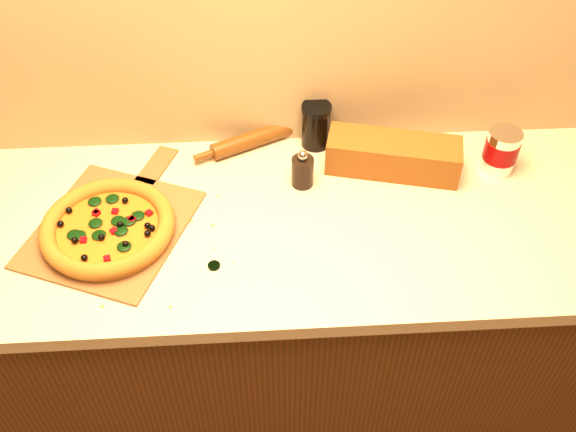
# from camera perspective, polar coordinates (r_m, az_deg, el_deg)

# --- Properties ---
(cabinet) EXTENTS (2.80, 0.65, 0.86)m
(cabinet) POSITION_cam_1_polar(r_m,az_deg,el_deg) (2.01, -2.81, -9.69)
(cabinet) COLOR #41280D
(cabinet) RESTS_ON ground
(countertop) EXTENTS (2.84, 0.68, 0.04)m
(countertop) POSITION_cam_1_polar(r_m,az_deg,el_deg) (1.66, -3.35, -0.83)
(countertop) COLOR beige
(countertop) RESTS_ON cabinet
(pizza_peel) EXTENTS (0.47, 0.57, 0.01)m
(pizza_peel) POSITION_cam_1_polar(r_m,az_deg,el_deg) (1.69, -15.19, -0.72)
(pizza_peel) COLOR brown
(pizza_peel) RESTS_ON countertop
(pizza) EXTENTS (0.33, 0.33, 0.05)m
(pizza) POSITION_cam_1_polar(r_m,az_deg,el_deg) (1.65, -15.71, -0.99)
(pizza) COLOR #C37830
(pizza) RESTS_ON pizza_peel
(bottle_cap) EXTENTS (0.03, 0.03, 0.01)m
(bottle_cap) POSITION_cam_1_polar(r_m,az_deg,el_deg) (1.55, -6.60, -4.40)
(bottle_cap) COLOR black
(bottle_cap) RESTS_ON countertop
(pepper_grinder) EXTENTS (0.06, 0.06, 0.11)m
(pepper_grinder) POSITION_cam_1_polar(r_m,az_deg,el_deg) (1.71, 1.30, 4.06)
(pepper_grinder) COLOR black
(pepper_grinder) RESTS_ON countertop
(rolling_pin) EXTENTS (0.33, 0.17, 0.05)m
(rolling_pin) POSITION_cam_1_polar(r_m,az_deg,el_deg) (1.85, -3.25, 6.78)
(rolling_pin) COLOR #5A300F
(rolling_pin) RESTS_ON countertop
(coffee_canister) EXTENTS (0.09, 0.09, 0.13)m
(coffee_canister) POSITION_cam_1_polar(r_m,az_deg,el_deg) (1.84, 18.41, 5.54)
(coffee_canister) COLOR silver
(coffee_canister) RESTS_ON countertop
(bread_bag) EXTENTS (0.38, 0.20, 0.10)m
(bread_bag) POSITION_cam_1_polar(r_m,az_deg,el_deg) (1.78, 9.32, 5.33)
(bread_bag) COLOR brown
(bread_bag) RESTS_ON countertop
(dark_jar) EXTENTS (0.08, 0.08, 0.13)m
(dark_jar) POSITION_cam_1_polar(r_m,az_deg,el_deg) (1.83, 2.49, 8.06)
(dark_jar) COLOR black
(dark_jar) RESTS_ON countertop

